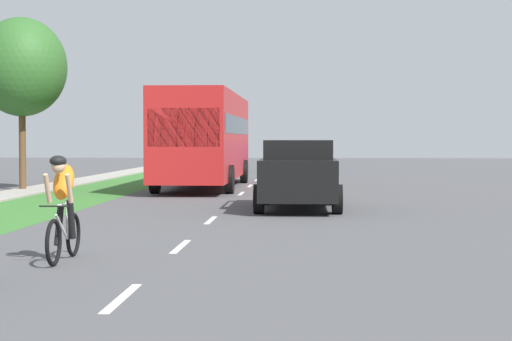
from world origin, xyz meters
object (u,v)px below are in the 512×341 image
at_px(bus_red, 205,135).
at_px(pickup_blue, 295,156).
at_px(suv_black, 298,173).
at_px(cyclist_trailing, 63,207).
at_px(street_tree_near, 22,67).
at_px(sedan_dark_green, 298,154).

xyz_separation_m(bus_red, pickup_blue, (3.19, 17.01, -1.15)).
bearing_deg(bus_red, suv_black, -69.99).
height_order(cyclist_trailing, street_tree_near, street_tree_near).
bearing_deg(cyclist_trailing, suv_black, 70.51).
distance_m(cyclist_trailing, street_tree_near, 18.76).
xyz_separation_m(cyclist_trailing, sedan_dark_green, (3.13, 48.25, -0.04)).
relative_size(suv_black, bus_red, 0.41).
relative_size(cyclist_trailing, suv_black, 0.37).
distance_m(pickup_blue, sedan_dark_green, 11.74).
relative_size(pickup_blue, street_tree_near, 0.83).
distance_m(cyclist_trailing, pickup_blue, 36.64).
bearing_deg(sedan_dark_green, bus_red, -96.51).
relative_size(pickup_blue, sedan_dark_green, 1.19).
bearing_deg(pickup_blue, cyclist_trailing, -94.77).
relative_size(cyclist_trailing, bus_red, 0.15).
height_order(suv_black, sedan_dark_green, suv_black).
bearing_deg(suv_black, pickup_blue, 90.82).
bearing_deg(sedan_dark_green, pickup_blue, -90.44).
xyz_separation_m(cyclist_trailing, suv_black, (3.43, 9.68, 0.14)).
xyz_separation_m(sedan_dark_green, street_tree_near, (-9.54, -30.98, 3.59)).
xyz_separation_m(suv_black, street_tree_near, (-9.83, 7.59, 3.41)).
distance_m(bus_red, street_tree_near, 7.06).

